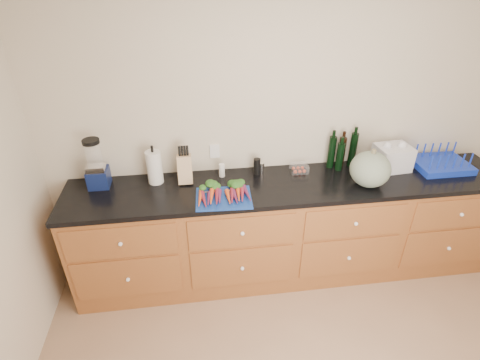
{
  "coord_description": "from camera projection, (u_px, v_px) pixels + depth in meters",
  "views": [
    {
      "loc": [
        -0.76,
        -1.21,
        2.52
      ],
      "look_at": [
        -0.44,
        1.2,
        1.06
      ],
      "focal_mm": 28.0,
      "sensor_mm": 36.0,
      "label": 1
    }
  ],
  "objects": [
    {
      "name": "blender_appliance",
      "position": [
        96.0,
        166.0,
        2.91
      ],
      "size": [
        0.16,
        0.16,
        0.4
      ],
      "color": "#0F1A48",
      "rests_on": "countertop"
    },
    {
      "name": "wall_back",
      "position": [
        285.0,
        126.0,
        3.13
      ],
      "size": [
        4.1,
        0.05,
        2.6
      ],
      "primitive_type": "cube",
      "color": "beige",
      "rests_on": "ground"
    },
    {
      "name": "grinder_pepper",
      "position": [
        257.0,
        166.0,
        3.13
      ],
      "size": [
        0.06,
        0.06,
        0.14
      ],
      "primitive_type": "cylinder",
      "color": "black",
      "rests_on": "countertop"
    },
    {
      "name": "knife_block",
      "position": [
        185.0,
        169.0,
        3.0
      ],
      "size": [
        0.11,
        0.11,
        0.23
      ],
      "primitive_type": "cube",
      "color": "tan",
      "rests_on": "countertop"
    },
    {
      "name": "paper_towel",
      "position": [
        154.0,
        167.0,
        2.98
      ],
      "size": [
        0.12,
        0.12,
        0.27
      ],
      "primitive_type": "cylinder",
      "color": "white",
      "rests_on": "countertop"
    },
    {
      "name": "cutting_board",
      "position": [
        224.0,
        198.0,
        2.83
      ],
      "size": [
        0.43,
        0.34,
        0.01
      ],
      "primitive_type": "cube",
      "rotation": [
        0.0,
        0.0,
        -0.05
      ],
      "color": "navy",
      "rests_on": "countertop"
    },
    {
      "name": "countertop",
      "position": [
        292.0,
        185.0,
        3.05
      ],
      "size": [
        3.64,
        0.62,
        0.04
      ],
      "primitive_type": "cube",
      "color": "black",
      "rests_on": "cabinets"
    },
    {
      "name": "canister_chrome",
      "position": [
        262.0,
        168.0,
        3.14
      ],
      "size": [
        0.05,
        0.05,
        0.1
      ],
      "primitive_type": "cylinder",
      "color": "white",
      "rests_on": "countertop"
    },
    {
      "name": "tomato_box",
      "position": [
        299.0,
        168.0,
        3.18
      ],
      "size": [
        0.14,
        0.12,
        0.07
      ],
      "primitive_type": "cube",
      "color": "white",
      "rests_on": "countertop"
    },
    {
      "name": "bottles",
      "position": [
        342.0,
        152.0,
        3.2
      ],
      "size": [
        0.25,
        0.13,
        0.3
      ],
      "color": "black",
      "rests_on": "countertop"
    },
    {
      "name": "dish_rack",
      "position": [
        441.0,
        163.0,
        3.24
      ],
      "size": [
        0.45,
        0.36,
        0.18
      ],
      "color": "#1431B4",
      "rests_on": "countertop"
    },
    {
      "name": "carrots",
      "position": [
        223.0,
        192.0,
        2.85
      ],
      "size": [
        0.39,
        0.29,
        0.06
      ],
      "color": "#F1521C",
      "rests_on": "cutting_board"
    },
    {
      "name": "cabinets",
      "position": [
        288.0,
        230.0,
        3.29
      ],
      "size": [
        3.6,
        0.64,
        0.9
      ],
      "color": "brown",
      "rests_on": "ground"
    },
    {
      "name": "grinder_salt",
      "position": [
        222.0,
        170.0,
        3.1
      ],
      "size": [
        0.05,
        0.05,
        0.11
      ],
      "primitive_type": "cylinder",
      "color": "white",
      "rests_on": "countertop"
    },
    {
      "name": "squash",
      "position": [
        370.0,
        169.0,
        2.94
      ],
      "size": [
        0.32,
        0.32,
        0.28
      ],
      "primitive_type": "ellipsoid",
      "color": "slate",
      "rests_on": "countertop"
    },
    {
      "name": "grocery_bag",
      "position": [
        392.0,
        158.0,
        3.19
      ],
      "size": [
        0.3,
        0.25,
        0.21
      ],
      "primitive_type": null,
      "rotation": [
        0.0,
        0.0,
        0.09
      ],
      "color": "white",
      "rests_on": "countertop"
    }
  ]
}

